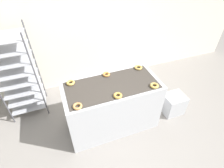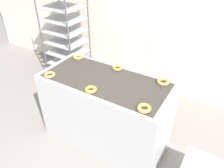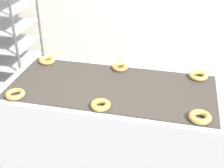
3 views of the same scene
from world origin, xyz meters
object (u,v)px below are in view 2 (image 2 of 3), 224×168
(fryer_machine, at_px, (106,111))
(donut_near_center, at_px, (91,89))
(baking_rack_cart, at_px, (66,36))
(donut_far_left, at_px, (78,57))
(donut_near_left, at_px, (50,75))
(donut_far_right, at_px, (163,82))
(donut_near_right, at_px, (144,108))
(donut_far_center, at_px, (117,68))

(fryer_machine, relative_size, donut_near_center, 12.11)
(baking_rack_cart, height_order, donut_far_left, baking_rack_cart)
(fryer_machine, distance_m, donut_near_center, 0.57)
(fryer_machine, height_order, donut_near_left, donut_near_left)
(fryer_machine, bearing_deg, donut_far_left, 156.75)
(donut_near_center, relative_size, donut_far_right, 0.94)
(donut_near_left, relative_size, donut_near_center, 1.02)
(donut_near_left, bearing_deg, baking_rack_cart, 124.16)
(donut_near_right, bearing_deg, donut_far_center, 138.38)
(donut_near_left, height_order, donut_near_right, donut_near_right)
(donut_near_left, bearing_deg, donut_far_right, 24.38)
(donut_near_right, xyz_separation_m, donut_far_right, (-0.01, 0.53, -0.00))
(donut_near_left, height_order, donut_far_center, same)
(donut_far_right, bearing_deg, donut_near_left, -155.62)
(baking_rack_cart, xyz_separation_m, donut_near_center, (1.43, -1.23, 0.11))
(donut_far_left, bearing_deg, donut_near_left, -89.85)
(donut_far_center, bearing_deg, donut_far_right, -0.69)
(fryer_machine, relative_size, donut_far_center, 12.61)
(donut_near_left, xyz_separation_m, donut_far_left, (-0.00, 0.54, 0.00))
(donut_near_center, relative_size, donut_near_right, 0.94)
(fryer_machine, height_order, donut_near_right, donut_near_right)
(fryer_machine, distance_m, donut_near_right, 0.83)
(baking_rack_cart, xyz_separation_m, donut_near_right, (2.05, -1.22, 0.11))
(donut_far_center, bearing_deg, fryer_machine, -89.05)
(baking_rack_cart, distance_m, donut_near_right, 2.38)
(fryer_machine, bearing_deg, donut_near_right, -23.63)
(baking_rack_cart, bearing_deg, donut_far_left, -39.77)
(donut_near_left, xyz_separation_m, donut_far_right, (1.20, 0.55, 0.00))
(donut_near_right, bearing_deg, fryer_machine, 156.37)
(donut_near_center, height_order, donut_far_right, donut_near_center)
(donut_near_center, bearing_deg, donut_far_center, 89.30)
(fryer_machine, distance_m, donut_far_center, 0.57)
(donut_far_center, bearing_deg, donut_near_left, -137.38)
(fryer_machine, xyz_separation_m, donut_far_right, (0.60, 0.27, 0.50))
(donut_near_right, bearing_deg, donut_near_left, -179.42)
(baking_rack_cart, relative_size, donut_near_center, 13.26)
(donut_far_left, relative_size, donut_far_right, 0.97)
(donut_far_left, distance_m, donut_far_center, 0.60)
(donut_far_center, distance_m, donut_far_right, 0.60)
(baking_rack_cart, xyz_separation_m, donut_far_right, (2.04, -0.69, 0.11))
(donut_near_right, height_order, donut_far_left, same)
(fryer_machine, height_order, baking_rack_cart, baking_rack_cart)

